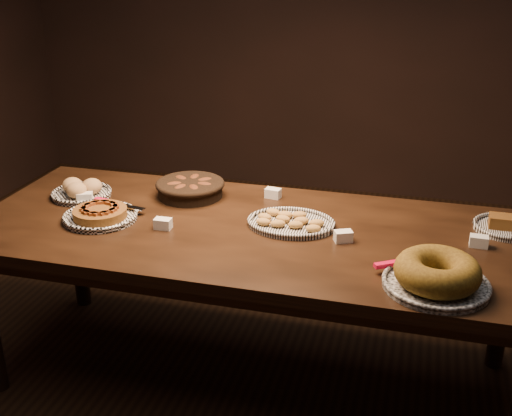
% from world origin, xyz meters
% --- Properties ---
extents(ground, '(5.00, 5.00, 0.00)m').
position_xyz_m(ground, '(0.00, 0.00, 0.00)').
color(ground, black).
rests_on(ground, ground).
extents(buffet_table, '(2.40, 1.00, 0.75)m').
position_xyz_m(buffet_table, '(0.00, 0.00, 0.68)').
color(buffet_table, black).
rests_on(buffet_table, ground).
extents(apple_tart_plate, '(0.33, 0.32, 0.06)m').
position_xyz_m(apple_tart_plate, '(-0.66, -0.08, 0.77)').
color(apple_tart_plate, white).
rests_on(apple_tart_plate, buffet_table).
extents(madeleine_platter, '(0.37, 0.30, 0.04)m').
position_xyz_m(madeleine_platter, '(0.15, 0.06, 0.77)').
color(madeleine_platter, black).
rests_on(madeleine_platter, buffet_table).
extents(bundt_cake_plate, '(0.41, 0.40, 0.11)m').
position_xyz_m(bundt_cake_plate, '(0.74, -0.32, 0.80)').
color(bundt_cake_plate, black).
rests_on(bundt_cake_plate, buffet_table).
extents(croissant_basket, '(0.37, 0.37, 0.08)m').
position_xyz_m(croissant_basket, '(-0.38, 0.27, 0.80)').
color(croissant_basket, black).
rests_on(croissant_basket, buffet_table).
extents(bread_roll_plate, '(0.28, 0.28, 0.09)m').
position_xyz_m(bread_roll_plate, '(-0.87, 0.13, 0.78)').
color(bread_roll_plate, white).
rests_on(bread_roll_plate, buffet_table).
extents(loaf_plate, '(0.27, 0.27, 0.06)m').
position_xyz_m(loaf_plate, '(1.02, 0.25, 0.77)').
color(loaf_plate, black).
rests_on(loaf_plate, buffet_table).
extents(tent_cards, '(1.80, 0.51, 0.04)m').
position_xyz_m(tent_cards, '(0.02, 0.07, 0.77)').
color(tent_cards, white).
rests_on(tent_cards, buffet_table).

